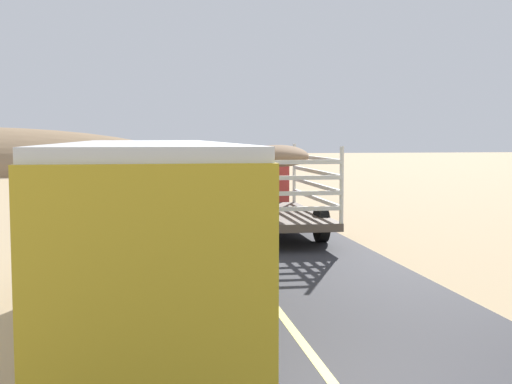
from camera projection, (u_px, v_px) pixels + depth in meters
The scene contains 3 objects.
livestock_truck at pixel (263, 177), 25.37m from camera, with size 2.53×9.70×3.02m.
bus at pixel (148, 231), 11.36m from camera, with size 2.54×10.00×3.21m.
car_far at pixel (145, 167), 48.94m from camera, with size 1.90×4.62×1.93m.
Camera 1 is at (-2.43, -8.08, 3.33)m, focal length 47.63 mm.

